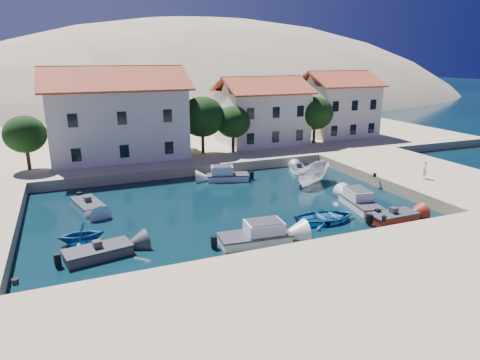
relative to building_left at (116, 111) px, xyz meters
name	(u,v)px	position (x,y,z in m)	size (l,w,h in m)	color
ground	(284,260)	(6.00, -28.00, -5.94)	(400.00, 400.00, 0.00)	black
quay_south	(344,304)	(6.00, -34.00, -5.44)	(52.00, 12.00, 1.00)	tan
quay_east	(422,176)	(26.50, -18.00, -5.44)	(11.00, 20.00, 1.00)	tan
quay_north	(170,140)	(8.00, 10.00, -5.44)	(80.00, 36.00, 1.00)	tan
hills	(169,161)	(26.64, 95.62, -29.34)	(254.00, 176.00, 99.00)	gray
building_left	(116,111)	(0.00, 0.00, 0.00)	(14.70, 9.45, 9.70)	beige
building_mid	(262,110)	(18.00, 1.00, -0.71)	(10.50, 8.40, 8.30)	beige
building_right	(337,103)	(30.00, 2.00, -0.46)	(9.45, 8.40, 8.80)	beige
trees	(215,119)	(10.51, -2.54, -1.10)	(37.30, 5.30, 6.45)	#382314
bollards	(294,214)	(8.80, -24.13, -4.79)	(29.36, 9.56, 0.30)	black
motorboat_grey_sw	(98,252)	(-4.24, -23.39, -5.64)	(4.19, 2.46, 1.25)	#38393E
cabin_cruiser_south	(255,236)	(5.36, -25.12, -5.46)	(4.80, 2.39, 1.60)	silver
rowboat_south	(326,221)	(11.78, -23.65, -5.94)	(3.28, 4.59, 0.95)	#1A5691
motorboat_red_se	(393,217)	(16.40, -25.43, -5.64)	(3.67, 1.66, 1.25)	maroon
cabin_cruiser_east	(361,202)	(15.95, -22.23, -5.46)	(2.51, 4.67, 1.60)	silver
boat_east	(311,184)	(15.84, -14.89, -5.94)	(2.00, 5.32, 2.05)	silver
motorboat_white_ne	(299,170)	(16.77, -10.88, -5.64)	(2.28, 3.29, 1.25)	silver
rowboat_west	(82,243)	(-5.08, -20.86, -5.94)	(2.45, 2.84, 1.50)	#1A5691
motorboat_white_west	(88,205)	(-4.27, -14.22, -5.64)	(2.60, 4.18, 1.25)	silver
cabin_cruiser_north	(228,175)	(8.94, -10.64, -5.46)	(4.37, 2.80, 1.60)	silver
pedestrian	(424,170)	(24.42, -20.17, -4.12)	(0.60, 0.39, 1.63)	silver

